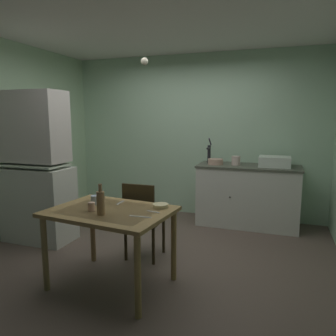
% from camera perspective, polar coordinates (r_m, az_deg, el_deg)
% --- Properties ---
extents(ground_plane, '(5.20, 5.20, 0.00)m').
position_cam_1_polar(ground_plane, '(4.05, -2.00, -14.75)').
color(ground_plane, brown).
extents(wall_back, '(4.30, 0.10, 2.64)m').
position_cam_1_polar(wall_back, '(5.41, 4.77, 5.70)').
color(wall_back, '#AED2B1').
rests_on(wall_back, ground).
extents(wall_left, '(0.10, 3.56, 2.64)m').
position_cam_1_polar(wall_left, '(4.92, -26.20, 4.49)').
color(wall_left, '#B2D6AC').
rests_on(wall_left, ground).
extents(ceiling_slab, '(4.30, 3.56, 0.10)m').
position_cam_1_polar(ceiling_slab, '(3.86, -2.24, 25.00)').
color(ceiling_slab, white).
extents(hutch_cabinet, '(0.89, 0.49, 1.96)m').
position_cam_1_polar(hutch_cabinet, '(4.53, -22.25, -0.72)').
color(hutch_cabinet, silver).
rests_on(hutch_cabinet, ground).
extents(counter_cabinet, '(1.50, 0.64, 0.92)m').
position_cam_1_polar(counter_cabinet, '(5.02, 13.93, -4.74)').
color(counter_cabinet, silver).
rests_on(counter_cabinet, ground).
extents(sink_basin, '(0.44, 0.34, 0.15)m').
position_cam_1_polar(sink_basin, '(4.91, 18.40, 1.12)').
color(sink_basin, silver).
rests_on(sink_basin, counter_cabinet).
extents(hand_pump, '(0.05, 0.27, 0.39)m').
position_cam_1_polar(hand_pump, '(5.05, 7.29, 2.76)').
color(hand_pump, '#232328').
rests_on(hand_pump, counter_cabinet).
extents(mixing_bowl_counter, '(0.23, 0.23, 0.08)m').
position_cam_1_polar(mixing_bowl_counter, '(4.94, 8.43, 1.12)').
color(mixing_bowl_counter, tan).
rests_on(mixing_bowl_counter, counter_cabinet).
extents(stoneware_crock, '(0.13, 0.13, 0.14)m').
position_cam_1_polar(stoneware_crock, '(4.93, 11.97, 1.30)').
color(stoneware_crock, beige).
rests_on(stoneware_crock, counter_cabinet).
extents(dining_table, '(1.21, 0.94, 0.76)m').
position_cam_1_polar(dining_table, '(3.15, -10.17, -8.98)').
color(dining_table, olive).
rests_on(dining_table, ground).
extents(chair_far_side, '(0.40, 0.40, 0.90)m').
position_cam_1_polar(chair_far_side, '(3.73, -4.53, -8.87)').
color(chair_far_side, '#342915').
rests_on(chair_far_side, ground).
extents(serving_bowl_wide, '(0.15, 0.15, 0.04)m').
position_cam_1_polar(serving_bowl_wide, '(3.14, -1.34, -6.70)').
color(serving_bowl_wide, beige).
rests_on(serving_bowl_wide, dining_table).
extents(teacup_mint, '(0.08, 0.08, 0.09)m').
position_cam_1_polar(teacup_mint, '(3.33, -12.82, -5.54)').
color(teacup_mint, '#9EB2C6').
rests_on(teacup_mint, dining_table).
extents(teacup_cream, '(0.07, 0.07, 0.08)m').
position_cam_1_polar(teacup_cream, '(3.11, -13.45, -6.68)').
color(teacup_cream, tan).
rests_on(teacup_cream, dining_table).
extents(glass_bottle, '(0.07, 0.07, 0.28)m').
position_cam_1_polar(glass_bottle, '(2.95, -11.86, -5.97)').
color(glass_bottle, olive).
rests_on(glass_bottle, dining_table).
extents(table_knife, '(0.21, 0.03, 0.00)m').
position_cam_1_polar(table_knife, '(2.87, -4.93, -8.59)').
color(table_knife, silver).
rests_on(table_knife, dining_table).
extents(teaspoon_near_bowl, '(0.14, 0.05, 0.00)m').
position_cam_1_polar(teaspoon_near_bowl, '(3.01, -2.65, -7.75)').
color(teaspoon_near_bowl, beige).
rests_on(teaspoon_near_bowl, dining_table).
extents(teaspoon_by_cup, '(0.02, 0.16, 0.00)m').
position_cam_1_polar(teaspoon_by_cup, '(3.34, -8.46, -6.11)').
color(teaspoon_by_cup, beige).
rests_on(teaspoon_by_cup, dining_table).
extents(pendant_bulb, '(0.08, 0.08, 0.08)m').
position_cam_1_polar(pendant_bulb, '(3.62, -4.18, 18.36)').
color(pendant_bulb, '#F9EFCC').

